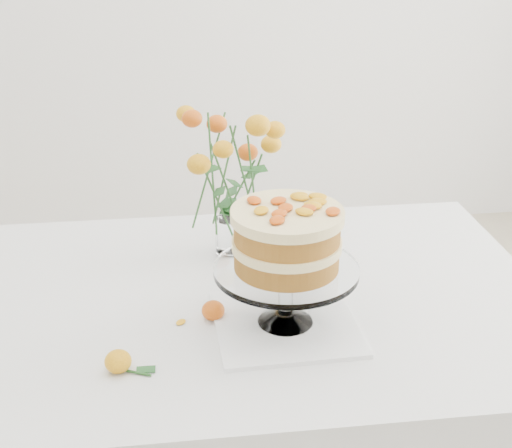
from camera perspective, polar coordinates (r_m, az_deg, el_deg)
The scene contains 9 objects.
table at distance 1.65m, azimuth -1.81°, elevation -8.18°, with size 1.43×0.93×0.76m.
napkin at distance 1.50m, azimuth 2.35°, elevation -7.93°, with size 0.29×0.29×0.01m, color white.
cake_stand at distance 1.41m, azimuth 2.47°, elevation -1.71°, with size 0.30×0.30×0.26m.
rose_vase at distance 1.70m, azimuth -2.07°, elevation 4.55°, with size 0.34×0.34×0.39m.
loose_rose_near at distance 1.39m, azimuth -10.96°, elevation -10.75°, with size 0.09×0.06×0.04m.
loose_rose_far at distance 1.52m, azimuth -3.43°, elevation -6.93°, with size 0.09×0.05×0.04m.
stray_petal_a at distance 1.52m, azimuth -6.03°, elevation -7.82°, with size 0.03×0.02×0.00m, color #EEA00F.
stray_petal_b at distance 1.49m, azimuth -2.09°, elevation -8.42°, with size 0.03×0.02×0.00m, color #EEA00F.
stray_petal_c at distance 1.46m, azimuth -0.36°, elevation -9.16°, with size 0.03×0.02×0.00m, color #EEA00F.
Camera 1 is at (-0.12, -1.38, 1.57)m, focal length 50.00 mm.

